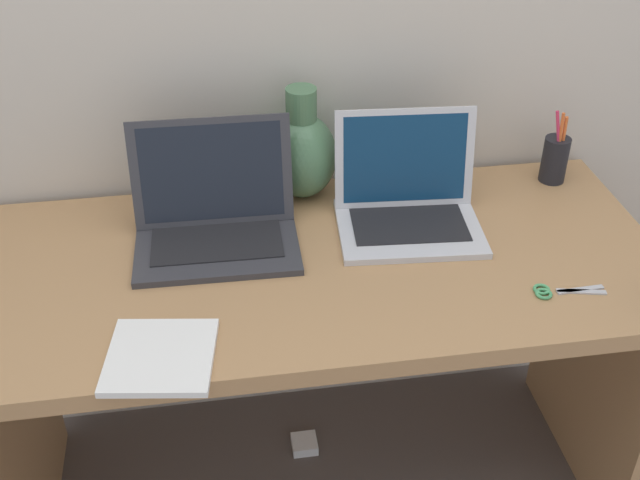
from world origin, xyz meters
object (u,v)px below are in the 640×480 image
(laptop_left, at_px, (215,211))
(laptop_right, at_px, (407,196))
(scissors, at_px, (556,291))
(power_brick, at_px, (304,444))
(green_vase, at_px, (302,153))
(pen_cup, at_px, (555,159))
(notebook_stack, at_px, (161,356))

(laptop_left, distance_m, laptop_right, 0.43)
(scissors, relative_size, power_brick, 2.11)
(green_vase, distance_m, scissors, 0.66)
(green_vase, xyz_separation_m, pen_cup, (0.62, -0.03, -0.05))
(green_vase, xyz_separation_m, power_brick, (-0.02, -0.14, -0.85))
(laptop_left, relative_size, laptop_right, 1.06)
(green_vase, bearing_deg, laptop_right, -34.36)
(notebook_stack, relative_size, power_brick, 2.80)
(laptop_right, distance_m, power_brick, 0.83)
(laptop_left, xyz_separation_m, notebook_stack, (-0.12, -0.39, -0.06))
(laptop_right, relative_size, pen_cup, 1.76)
(green_vase, relative_size, scissors, 1.86)
(pen_cup, height_order, power_brick, pen_cup)
(pen_cup, bearing_deg, notebook_stack, -152.13)
(scissors, distance_m, power_brick, 0.94)
(green_vase, height_order, power_brick, green_vase)
(notebook_stack, height_order, power_brick, notebook_stack)
(scissors, height_order, power_brick, scissors)
(laptop_right, relative_size, power_brick, 4.83)
(green_vase, height_order, pen_cup, green_vase)
(notebook_stack, relative_size, scissors, 1.33)
(green_vase, bearing_deg, laptop_left, -144.80)
(green_vase, relative_size, notebook_stack, 1.40)
(laptop_right, bearing_deg, green_vase, 145.64)
(pen_cup, distance_m, power_brick, 1.03)
(laptop_left, relative_size, green_vase, 1.31)
(laptop_left, xyz_separation_m, green_vase, (0.21, 0.15, 0.05))
(laptop_right, xyz_separation_m, scissors, (0.24, -0.31, -0.06))
(pen_cup, relative_size, power_brick, 2.75)
(laptop_left, height_order, green_vase, green_vase)
(green_vase, bearing_deg, pen_cup, -2.83)
(laptop_right, bearing_deg, laptop_left, -179.80)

